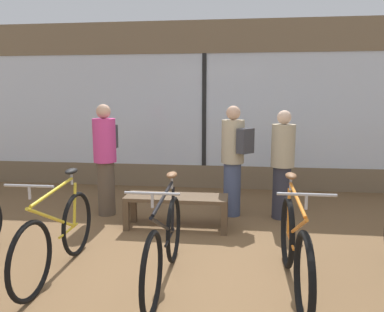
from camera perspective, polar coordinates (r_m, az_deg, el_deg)
name	(u,v)px	position (r m, az deg, el deg)	size (l,w,h in m)	color
ground_plane	(173,269)	(4.14, -2.88, -16.83)	(24.00, 24.00, 0.00)	brown
shop_back_wall	(204,105)	(7.27, 1.89, 7.82)	(12.00, 0.08, 3.20)	#7A664C
bicycle_left	(57,236)	(4.14, -19.85, -11.38)	(0.46, 1.71, 1.05)	black
bicycle_center	(165,244)	(3.72, -4.20, -13.22)	(0.46, 1.77, 1.04)	black
bicycle_right	(294,248)	(3.72, 15.34, -13.42)	(0.46, 1.78, 1.06)	black
display_bench	(176,202)	(5.17, -2.39, -6.98)	(1.40, 0.44, 0.46)	brown
customer_near_rack	(282,163)	(5.64, 13.62, -1.01)	(0.48, 0.48, 1.61)	#2D2D38
customer_by_window	(105,156)	(5.80, -13.05, 0.01)	(0.35, 0.49, 1.69)	brown
customer_mid_floor	(234,157)	(5.63, 6.35, -0.21)	(0.55, 0.53, 1.67)	#424C6B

